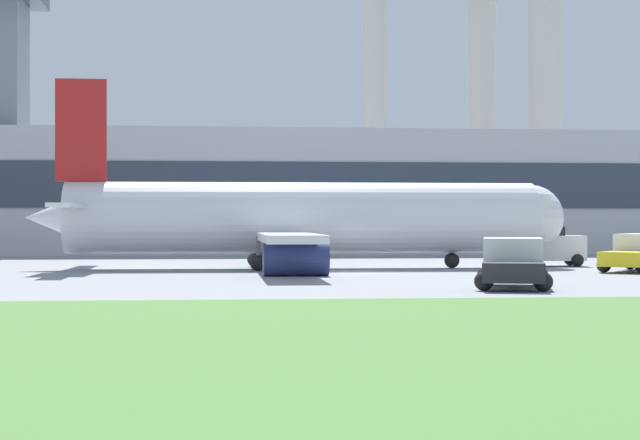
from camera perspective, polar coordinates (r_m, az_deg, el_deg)
The scene contains 9 objects.
ground_plane at distance 51.57m, azimuth 1.75°, elevation -2.81°, with size 400.00×400.00×0.00m, color gray.
terminal_building at distance 81.88m, azimuth -2.49°, elevation 2.02°, with size 79.58×10.53×23.16m.
smokestack_left at distance 116.15m, azimuth 2.96°, elevation 6.13°, with size 2.54×2.54×29.72m.
smokestack_right at distance 117.26m, azimuth 8.61°, elevation 6.62°, with size 3.68×3.68×31.89m.
smokestack_far at distance 116.28m, azimuth 11.89°, elevation 7.34°, with size 4.09×4.09×34.54m.
airplane at distance 55.42m, azimuth -1.35°, elevation 0.04°, with size 28.00×25.79×9.73m.
pushback_tug at distance 60.12m, azimuth 12.25°, elevation -1.48°, with size 3.65×2.68×2.18m.
baggage_truck at distance 40.60m, azimuth 10.25°, elevation -2.25°, with size 3.65×5.62×1.85m.
fuel_truck at distance 55.23m, azimuth 16.65°, elevation -1.66°, with size 5.18×5.72×1.85m.
Camera 1 is at (-6.52, -51.10, 2.50)m, focal length 60.00 mm.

